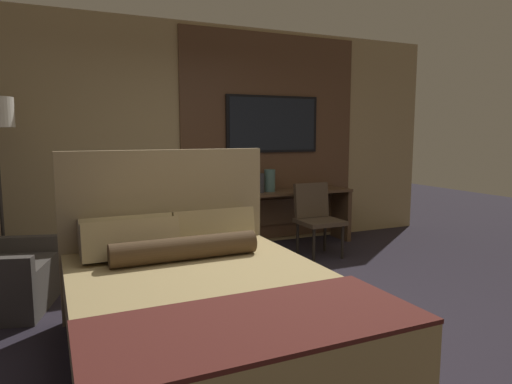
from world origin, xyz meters
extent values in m
plane|color=#28232D|center=(0.00, 0.00, 0.00)|extent=(16.00, 16.00, 0.00)
cube|color=tan|center=(0.00, 2.60, 1.40)|extent=(7.20, 0.06, 2.80)
cube|color=brown|center=(1.12, 2.56, 1.40)|extent=(2.48, 0.03, 2.70)
cube|color=#33281E|center=(-0.73, -0.31, 0.11)|extent=(1.59, 2.05, 0.22)
cube|color=tan|center=(-0.73, -0.31, 0.39)|extent=(1.64, 2.11, 0.34)
cube|color=#56231E|center=(-0.73, -1.00, 0.58)|extent=(1.65, 0.74, 0.02)
cube|color=#998460|center=(-0.73, 0.79, 0.67)|extent=(1.67, 0.08, 1.34)
cube|color=tan|center=(-1.08, 0.65, 0.70)|extent=(0.69, 0.23, 0.31)
cube|color=tan|center=(-0.38, 0.65, 0.70)|extent=(0.69, 0.23, 0.31)
cube|color=tan|center=(-1.08, 0.44, 0.70)|extent=(0.69, 0.25, 0.32)
cylinder|color=#4C3823|center=(-0.73, 0.23, 0.65)|extent=(1.06, 0.17, 0.17)
cube|color=brown|center=(1.12, 2.30, 0.71)|extent=(1.98, 0.45, 0.03)
cube|color=brown|center=(0.16, 2.30, 0.34)|extent=(0.06, 0.41, 0.69)
cube|color=brown|center=(2.09, 2.30, 0.34)|extent=(0.06, 0.41, 0.69)
cube|color=brown|center=(1.12, 2.51, 0.41)|extent=(1.86, 0.02, 0.34)
cube|color=black|center=(1.12, 2.52, 1.59)|extent=(1.31, 0.04, 0.74)
cube|color=black|center=(1.12, 2.50, 1.59)|extent=(1.24, 0.01, 0.68)
cube|color=#4C3D2D|center=(1.31, 1.63, 0.42)|extent=(0.49, 0.47, 0.05)
cube|color=#4C3D2D|center=(1.31, 1.84, 0.66)|extent=(0.45, 0.10, 0.42)
cylinder|color=black|center=(1.12, 1.45, 0.20)|extent=(0.04, 0.04, 0.40)
cylinder|color=black|center=(1.51, 1.45, 0.20)|extent=(0.04, 0.04, 0.40)
cylinder|color=black|center=(1.12, 1.82, 0.20)|extent=(0.04, 0.04, 0.40)
cylinder|color=black|center=(1.51, 1.82, 0.20)|extent=(0.04, 0.04, 0.40)
cube|color=#47423D|center=(-2.02, 1.35, 0.20)|extent=(0.93, 0.82, 0.40)
cube|color=#47423D|center=(-1.92, 1.70, 0.27)|extent=(0.78, 0.31, 0.54)
cylinder|color=#282623|center=(-2.03, 2.02, 0.01)|extent=(0.28, 0.28, 0.03)
cylinder|color=#332D28|center=(-2.03, 2.02, 0.78)|extent=(0.03, 0.03, 1.57)
cylinder|color=#4C706B|center=(0.99, 2.33, 0.87)|extent=(0.14, 0.14, 0.29)
cylinder|color=#333338|center=(0.83, 2.27, 0.85)|extent=(0.10, 0.10, 0.25)
cube|color=maroon|center=(0.39, 2.31, 0.74)|extent=(0.22, 0.15, 0.03)
camera|label=1|loc=(-1.60, -2.90, 1.48)|focal=32.00mm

